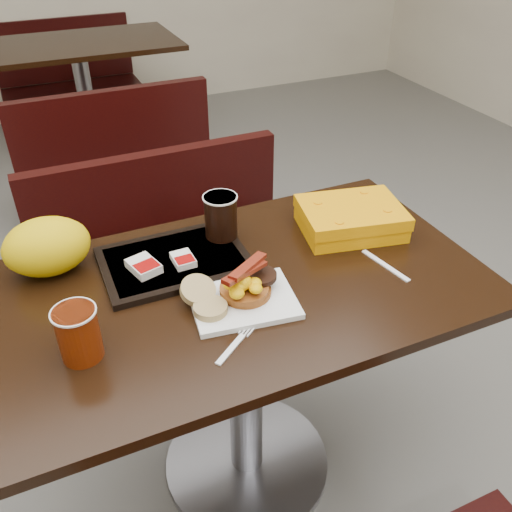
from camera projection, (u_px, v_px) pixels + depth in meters
name	position (u px, v px, depth m)	size (l,w,h in m)	color
floor	(247.00, 464.00, 1.79)	(6.00, 7.00, 0.01)	slate
table_near	(246.00, 385.00, 1.57)	(1.20, 0.70, 0.75)	black
bench_near_n	(174.00, 261.00, 2.11)	(1.00, 0.46, 0.72)	black
table_far	(87.00, 103.00, 3.52)	(1.20, 0.70, 0.75)	black
bench_far_s	(110.00, 145.00, 3.01)	(1.00, 0.46, 0.72)	black
bench_far_n	(71.00, 75.00, 4.06)	(1.00, 0.46, 0.72)	black
platter	(243.00, 301.00, 1.29)	(0.24, 0.19, 0.01)	white
pancake_stack	(246.00, 289.00, 1.29)	(0.12, 0.12, 0.02)	#904818
sausage_patty	(260.00, 276.00, 1.31)	(0.08, 0.08, 0.01)	black
scrambled_eggs	(242.00, 284.00, 1.26)	(0.08, 0.07, 0.04)	#FFEB05
bacon_strips	(245.00, 271.00, 1.25)	(0.14, 0.06, 0.01)	#490B05
muffin_bottom	(210.00, 308.00, 1.24)	(0.08, 0.08, 0.02)	tan
muffin_top	(198.00, 290.00, 1.28)	(0.08, 0.08, 0.02)	tan
coffee_cup_near	(78.00, 334.00, 1.12)	(0.09, 0.09, 0.12)	#942905
fork	(231.00, 349.00, 1.16)	(0.14, 0.03, 0.00)	white
knife	(385.00, 265.00, 1.41)	(0.16, 0.01, 0.00)	white
condiment_ketchup	(223.00, 258.00, 1.44)	(0.04, 0.03, 0.01)	#8C0504
tray	(175.00, 261.00, 1.42)	(0.37, 0.26, 0.02)	black
hashbrown_sleeve_left	(144.00, 266.00, 1.37)	(0.06, 0.08, 0.02)	silver
hashbrown_sleeve_right	(183.00, 260.00, 1.39)	(0.05, 0.07, 0.02)	silver
coffee_cup_far	(221.00, 216.00, 1.47)	(0.09, 0.09, 0.12)	black
clamshell	(351.00, 218.00, 1.54)	(0.28, 0.21, 0.08)	orange
paper_bag	(47.00, 246.00, 1.36)	(0.21, 0.16, 0.15)	yellow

